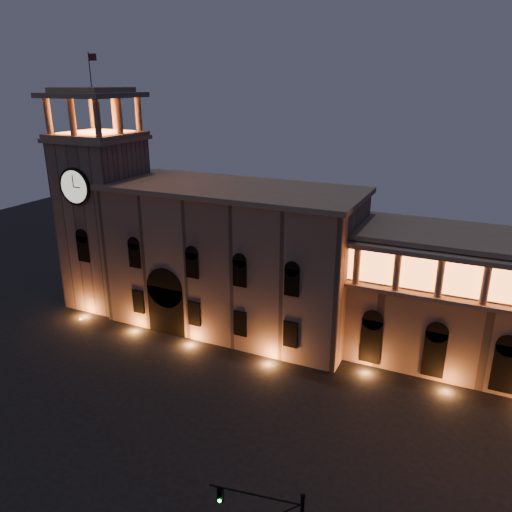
# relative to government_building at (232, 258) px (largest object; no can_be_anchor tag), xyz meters

# --- Properties ---
(ground) EXTENTS (160.00, 160.00, 0.00)m
(ground) POSITION_rel_government_building_xyz_m (2.08, -21.93, -8.77)
(ground) COLOR black
(ground) RESTS_ON ground
(government_building) EXTENTS (30.80, 12.80, 17.60)m
(government_building) POSITION_rel_government_building_xyz_m (0.00, 0.00, 0.00)
(government_building) COLOR #846756
(government_building) RESTS_ON ground
(clock_tower) EXTENTS (9.80, 9.80, 32.40)m
(clock_tower) POSITION_rel_government_building_xyz_m (-18.42, -0.95, 3.73)
(clock_tower) COLOR #846756
(clock_tower) RESTS_ON ground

